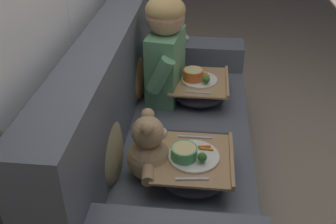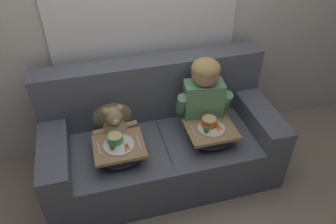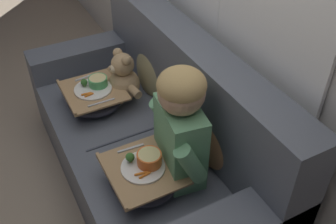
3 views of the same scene
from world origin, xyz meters
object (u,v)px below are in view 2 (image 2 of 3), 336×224
Objects in this scene: throw_pillow_behind_teddy at (111,109)px; teddy_bear at (115,127)px; lap_tray_child at (210,134)px; throw_pillow_behind_child at (195,96)px; lap_tray_teddy at (119,151)px; child_figure at (204,91)px; couch at (160,139)px.

throw_pillow_behind_teddy is 0.21m from teddy_bear.
lap_tray_child is at bearing -28.58° from throw_pillow_behind_teddy.
throw_pillow_behind_child reaches higher than lap_tray_teddy.
throw_pillow_behind_teddy is 0.79m from child_figure.
lap_tray_teddy is at bearing -90.16° from throw_pillow_behind_teddy.
lap_tray_teddy is at bearing -149.52° from couch.
teddy_bear is at bearing 89.53° from lap_tray_teddy.
lap_tray_teddy is (-0.75, -0.21, -0.28)m from child_figure.
throw_pillow_behind_teddy is at bearing 180.00° from throw_pillow_behind_child.
teddy_bear is 0.22m from lap_tray_teddy.
lap_tray_child is at bearing -30.58° from couch.
child_figure is 0.35m from lap_tray_child.
throw_pillow_behind_child is at bearing 28.53° from lap_tray_teddy.
lap_tray_teddy is at bearing -151.47° from throw_pillow_behind_child.
throw_pillow_behind_child is at bearing 26.51° from couch.
lap_tray_teddy is at bearing -179.98° from lap_tray_child.
couch reaches higher than throw_pillow_behind_child.
lap_tray_child reaches higher than lap_tray_teddy.
child_figure is (0.75, -0.20, 0.18)m from throw_pillow_behind_teddy.
couch is 4.79× the size of throw_pillow_behind_teddy.
throw_pillow_behind_teddy is at bearing 151.42° from lap_tray_child.
couch is 4.99× the size of lap_tray_teddy.
throw_pillow_behind_child is at bearing 0.00° from throw_pillow_behind_teddy.
lap_tray_child is 0.75m from lap_tray_teddy.
throw_pillow_behind_child reaches higher than lap_tray_child.
throw_pillow_behind_child is at bearing 15.24° from teddy_bear.
couch is at bearing -26.51° from throw_pillow_behind_teddy.
throw_pillow_behind_child is 0.75m from throw_pillow_behind_teddy.
child_figure is at bearing 89.83° from lap_tray_child.
child_figure is 1.74× the size of teddy_bear.
couch reaches higher than lap_tray_teddy.
child_figure is at bearing -14.98° from throw_pillow_behind_teddy.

